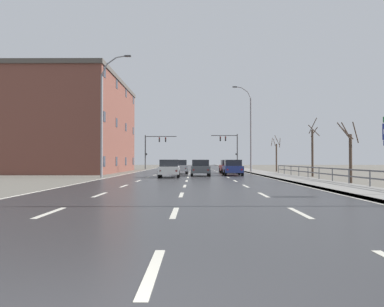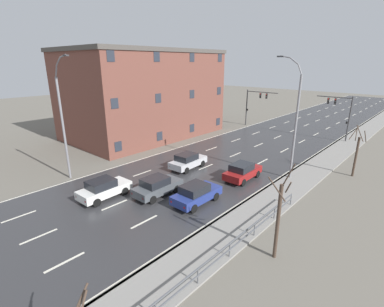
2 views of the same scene
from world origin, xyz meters
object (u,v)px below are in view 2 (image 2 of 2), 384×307
object	(u,v)px
street_lamp_midground	(295,122)
car_far_left	(104,188)
car_near_right	(157,186)
street_lamp_left_bank	(63,122)
traffic_signal_right	(341,110)
brick_building	(144,93)
car_far_right	(196,193)
traffic_signal_left	(254,101)
car_distant	(242,171)
car_near_left	(188,161)

from	to	relation	value
street_lamp_midground	car_far_left	xyz separation A→B (m)	(-9.11, -13.59, -4.49)
car_near_right	street_lamp_left_bank	bearing A→B (deg)	-160.87
street_lamp_midground	car_near_right	size ratio (longest dim) A/B	2.63
traffic_signal_right	brick_building	bearing A→B (deg)	-145.65
car_far_left	car_far_right	bearing A→B (deg)	33.02
street_lamp_left_bank	traffic_signal_left	xyz separation A→B (m)	(0.90, 30.95, -1.18)
street_lamp_midground	car_near_right	distance (m)	13.05
car_far_left	brick_building	xyz separation A→B (m)	(-13.81, 15.38, 5.16)
street_lamp_midground	car_far_right	distance (m)	10.88
traffic_signal_right	car_far_left	bearing A→B (deg)	-105.45
car_near_right	traffic_signal_left	bearing A→B (deg)	105.00
traffic_signal_left	brick_building	size ratio (longest dim) A/B	0.28
brick_building	traffic_signal_left	bearing A→B (deg)	60.30
traffic_signal_left	car_distant	size ratio (longest dim) A/B	1.43
car_far_right	street_lamp_midground	bearing A→B (deg)	72.05
traffic_signal_right	street_lamp_midground	bearing A→B (deg)	-87.81
traffic_signal_left	car_far_left	xyz separation A→B (m)	(4.88, -31.03, -3.29)
car_far_right	brick_building	xyz separation A→B (m)	(-19.79, 11.19, 5.16)
street_lamp_midground	car_far_left	size ratio (longest dim) A/B	2.60
car_near_right	car_distant	size ratio (longest dim) A/B	0.99
street_lamp_midground	car_far_right	xyz separation A→B (m)	(-3.12, -9.40, -4.49)
car_distant	car_near_left	xyz separation A→B (m)	(-5.60, -1.26, 0.00)
car_near_left	traffic_signal_right	bearing A→B (deg)	66.94
street_lamp_midground	car_near_right	xyz separation A→B (m)	(-6.33, -10.49, -4.49)
street_lamp_midground	car_near_left	xyz separation A→B (m)	(-8.59, -4.44, -4.49)
car_distant	car_far_left	distance (m)	12.07
car_near_right	car_far_right	world-z (taller)	same
traffic_signal_right	car_far_left	size ratio (longest dim) A/B	1.45
car_far_right	brick_building	size ratio (longest dim) A/B	0.20
traffic_signal_left	street_lamp_left_bank	bearing A→B (deg)	-91.66
car_distant	car_far_right	size ratio (longest dim) A/B	1.01
brick_building	street_lamp_midground	bearing A→B (deg)	-4.47
car_far_right	brick_building	world-z (taller)	brick_building
car_distant	brick_building	distance (m)	21.18
car_distant	traffic_signal_left	bearing A→B (deg)	116.83
street_lamp_midground	car_near_left	bearing A→B (deg)	-152.67
car_distant	brick_building	world-z (taller)	brick_building
street_lamp_left_bank	traffic_signal_right	size ratio (longest dim) A/B	1.79
traffic_signal_left	street_lamp_midground	bearing A→B (deg)	-51.28
car_distant	car_far_left	bearing A→B (deg)	-121.68
street_lamp_midground	car_near_right	bearing A→B (deg)	-121.13
car_near_left	brick_building	xyz separation A→B (m)	(-14.32, 6.23, 5.16)
traffic_signal_right	car_far_right	xyz separation A→B (m)	(-2.47, -26.41, -3.31)
street_lamp_midground	car_near_left	size ratio (longest dim) A/B	2.58
car_far_left	traffic_signal_left	bearing A→B (deg)	96.98
car_near_left	car_near_right	bearing A→B (deg)	-72.27
street_lamp_left_bank	car_near_right	size ratio (longest dim) A/B	2.63
car_near_right	car_far_right	size ratio (longest dim) A/B	1.00
street_lamp_left_bank	brick_building	distance (m)	17.29
car_near_right	brick_building	bearing A→B (deg)	143.16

